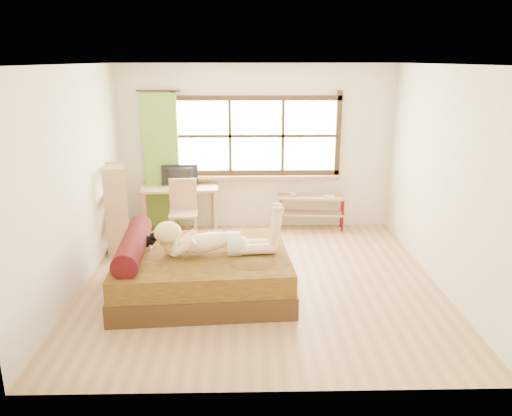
{
  "coord_description": "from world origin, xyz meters",
  "views": [
    {
      "loc": [
        -0.19,
        -5.92,
        2.76
      ],
      "look_at": [
        -0.05,
        0.2,
        0.93
      ],
      "focal_mm": 35.0,
      "sensor_mm": 36.0,
      "label": 1
    }
  ],
  "objects_px": {
    "pipe_shelf": "(312,205)",
    "bookshelf": "(116,208)",
    "desk": "(180,193)",
    "woman": "(214,229)",
    "chair": "(183,207)",
    "kitten": "(144,240)",
    "bed": "(199,270)"
  },
  "relations": [
    {
      "from": "desk",
      "to": "bookshelf",
      "type": "xyz_separation_m",
      "value": [
        -0.83,
        -0.83,
        -0.01
      ]
    },
    {
      "from": "kitten",
      "to": "bed",
      "type": "bearing_deg",
      "value": -12.78
    },
    {
      "from": "bed",
      "to": "chair",
      "type": "height_order",
      "value": "chair"
    },
    {
      "from": "bed",
      "to": "desk",
      "type": "relative_size",
      "value": 1.72
    },
    {
      "from": "woman",
      "to": "chair",
      "type": "distance_m",
      "value": 2.04
    },
    {
      "from": "bed",
      "to": "desk",
      "type": "bearing_deg",
      "value": 98.4
    },
    {
      "from": "desk",
      "to": "bookshelf",
      "type": "relative_size",
      "value": 0.98
    },
    {
      "from": "desk",
      "to": "pipe_shelf",
      "type": "relative_size",
      "value": 1.11
    },
    {
      "from": "pipe_shelf",
      "to": "bookshelf",
      "type": "relative_size",
      "value": 0.89
    },
    {
      "from": "bed",
      "to": "pipe_shelf",
      "type": "relative_size",
      "value": 1.91
    },
    {
      "from": "bed",
      "to": "bookshelf",
      "type": "height_order",
      "value": "bookshelf"
    },
    {
      "from": "kitten",
      "to": "bookshelf",
      "type": "distance_m",
      "value": 1.46
    },
    {
      "from": "bed",
      "to": "pipe_shelf",
      "type": "distance_m",
      "value": 2.91
    },
    {
      "from": "bed",
      "to": "desk",
      "type": "height_order",
      "value": "bed"
    },
    {
      "from": "bookshelf",
      "to": "woman",
      "type": "bearing_deg",
      "value": -58.52
    },
    {
      "from": "kitten",
      "to": "bookshelf",
      "type": "relative_size",
      "value": 0.24
    },
    {
      "from": "desk",
      "to": "pipe_shelf",
      "type": "height_order",
      "value": "desk"
    },
    {
      "from": "bed",
      "to": "desk",
      "type": "xyz_separation_m",
      "value": [
        -0.49,
        2.25,
        0.39
      ]
    },
    {
      "from": "kitten",
      "to": "chair",
      "type": "xyz_separation_m",
      "value": [
        0.27,
        1.78,
        -0.11
      ]
    },
    {
      "from": "bed",
      "to": "pipe_shelf",
      "type": "xyz_separation_m",
      "value": [
        1.69,
        2.36,
        0.13
      ]
    },
    {
      "from": "woman",
      "to": "chair",
      "type": "xyz_separation_m",
      "value": [
        -0.6,
        1.93,
        -0.3
      ]
    },
    {
      "from": "bed",
      "to": "bookshelf",
      "type": "relative_size",
      "value": 1.7
    },
    {
      "from": "chair",
      "to": "pipe_shelf",
      "type": "bearing_deg",
      "value": 8.66
    },
    {
      "from": "chair",
      "to": "bookshelf",
      "type": "height_order",
      "value": "bookshelf"
    },
    {
      "from": "chair",
      "to": "kitten",
      "type": "bearing_deg",
      "value": -102.9
    },
    {
      "from": "bed",
      "to": "woman",
      "type": "bearing_deg",
      "value": -16.93
    },
    {
      "from": "woman",
      "to": "desk",
      "type": "distance_m",
      "value": 2.4
    },
    {
      "from": "desk",
      "to": "chair",
      "type": "xyz_separation_m",
      "value": [
        0.09,
        -0.36,
        -0.13
      ]
    },
    {
      "from": "pipe_shelf",
      "to": "woman",
      "type": "bearing_deg",
      "value": -117.24
    },
    {
      "from": "chair",
      "to": "pipe_shelf",
      "type": "xyz_separation_m",
      "value": [
        2.09,
        0.48,
        -0.12
      ]
    },
    {
      "from": "chair",
      "to": "pipe_shelf",
      "type": "relative_size",
      "value": 0.84
    },
    {
      "from": "woman",
      "to": "kitten",
      "type": "xyz_separation_m",
      "value": [
        -0.87,
        0.15,
        -0.19
      ]
    }
  ]
}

